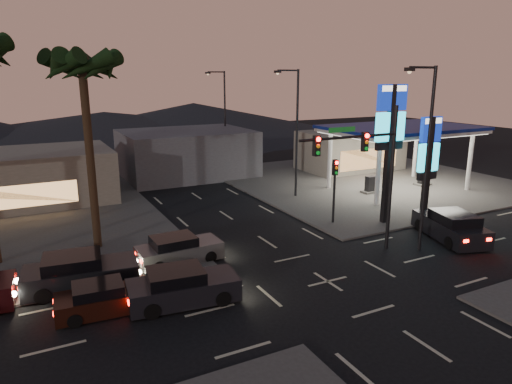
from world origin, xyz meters
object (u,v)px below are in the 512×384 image
car_lane_b_mid (80,273)px  suv_station (451,226)px  gas_station (402,131)px  traffic_signal_mast (368,160)px  pylon_sign_short (429,153)px  car_lane_a_mid (104,299)px  car_lane_b_front (178,250)px  car_lane_a_front (182,287)px  pylon_sign_tall (390,127)px

car_lane_b_mid → suv_station: 20.74m
suv_station → gas_station: bearing=60.3°
traffic_signal_mast → suv_station: bearing=-5.1°
pylon_sign_short → car_lane_a_mid: size_ratio=1.70×
traffic_signal_mast → suv_station: (6.22, -0.55, -4.43)m
car_lane_a_mid → car_lane_b_front: bearing=40.1°
car_lane_a_front → car_lane_a_mid: bearing=167.8°
car_lane_a_front → car_lane_b_mid: bearing=137.3°
car_lane_b_front → car_lane_b_mid: car_lane_b_mid is taller
pylon_sign_tall → car_lane_a_mid: bearing=-168.8°
suv_station → car_lane_a_mid: bearing=178.8°
pylon_sign_tall → suv_station: size_ratio=1.63×
car_lane_b_front → car_lane_b_mid: bearing=-169.8°
pylon_sign_short → car_lane_a_front: pylon_sign_short is taller
car_lane_a_front → suv_station: suv_station is taller
car_lane_a_front → car_lane_b_mid: car_lane_b_mid is taller
suv_station → traffic_signal_mast: bearing=174.9°
traffic_signal_mast → car_lane_a_mid: size_ratio=1.94×
traffic_signal_mast → car_lane_b_front: size_ratio=1.76×
car_lane_b_mid → car_lane_a_mid: bearing=-77.5°
pylon_sign_short → suv_station: size_ratio=1.27×
pylon_sign_tall → pylon_sign_short: pylon_sign_tall is taller
pylon_sign_short → car_lane_a_front: (-17.81, -3.32, -3.93)m
traffic_signal_mast → car_lane_a_front: traffic_signal_mast is taller
gas_station → car_lane_b_mid: bearing=-164.4°
pylon_sign_short → car_lane_b_mid: size_ratio=1.33×
car_lane_b_mid → car_lane_a_front: bearing=-42.7°
gas_station → pylon_sign_tall: bearing=-139.1°
pylon_sign_short → car_lane_a_front: size_ratio=1.42×
car_lane_a_front → car_lane_a_mid: (-3.10, 0.67, -0.12)m
pylon_sign_short → car_lane_b_front: size_ratio=1.54×
car_lane_a_mid → suv_station: 19.89m
gas_station → pylon_sign_short: (-5.00, -7.50, -0.42)m
car_lane_b_front → suv_station: 16.07m
pylon_sign_short → car_lane_b_mid: bearing=179.7°
pylon_sign_short → car_lane_a_mid: bearing=-172.8°
gas_station → suv_station: (-6.02, -10.56, -4.29)m
car_lane_b_front → car_lane_b_mid: size_ratio=0.86×
car_lane_b_mid → suv_station: bearing=-8.8°
pylon_sign_tall → car_lane_a_front: pylon_sign_tall is taller
gas_station → traffic_signal_mast: size_ratio=1.53×
car_lane_a_mid → car_lane_b_mid: size_ratio=0.78×
gas_station → traffic_signal_mast: bearing=-140.7°
car_lane_a_front → traffic_signal_mast: bearing=4.3°
traffic_signal_mast → car_lane_a_mid: traffic_signal_mast is taller
suv_station → car_lane_a_front: bearing=-179.1°
gas_station → pylon_sign_tall: size_ratio=1.36×
pylon_sign_short → suv_station: pylon_sign_short is taller
car_lane_a_mid → car_lane_b_front: size_ratio=0.91×
traffic_signal_mast → car_lane_b_mid: (-14.28, 2.62, -4.46)m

